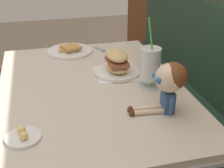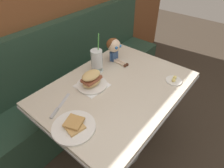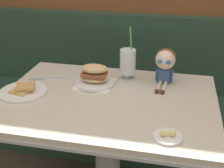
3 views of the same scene
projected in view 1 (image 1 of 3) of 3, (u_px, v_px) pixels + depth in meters
booth_bench at (206, 141)px, 1.68m from camera, size 2.60×0.48×1.00m
diner_table at (92, 123)px, 1.45m from camera, size 1.11×0.81×0.74m
toast_plate at (70, 50)px, 1.73m from camera, size 0.25×0.25×0.04m
milkshake_glass at (150, 66)px, 1.31m from camera, size 0.10×0.10×0.32m
sandwich_plate at (117, 65)px, 1.46m from camera, size 0.22×0.22×0.12m
butter_saucer at (23, 136)px, 1.02m from camera, size 0.12×0.12×0.04m
butter_knife at (103, 50)px, 1.75m from camera, size 0.22×0.11×0.01m
seated_doll at (170, 81)px, 1.12m from camera, size 0.12×0.22×0.20m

